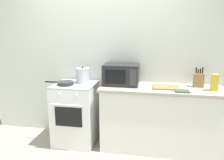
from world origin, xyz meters
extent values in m
cube|color=silver|center=(0.30, 0.97, 1.25)|extent=(4.40, 0.10, 2.50)
cube|color=white|center=(0.90, 0.62, 0.44)|extent=(1.64, 0.56, 0.88)
cube|color=#ADA393|center=(0.90, 0.62, 0.90)|extent=(1.70, 0.60, 0.04)
cube|color=white|center=(-0.35, 0.60, 0.45)|extent=(0.60, 0.60, 0.90)
cube|color=#B7B7BC|center=(-0.35, 0.60, 0.91)|extent=(0.60, 0.60, 0.02)
cube|color=black|center=(-0.35, 0.30, 0.52)|extent=(0.39, 0.01, 0.28)
cylinder|color=silver|center=(-0.35, 0.27, 0.70)|extent=(0.48, 0.02, 0.02)
cylinder|color=silver|center=(-0.47, 0.29, 0.84)|extent=(0.04, 0.02, 0.04)
cylinder|color=silver|center=(-0.23, 0.29, 0.84)|extent=(0.04, 0.02, 0.04)
cylinder|color=silver|center=(-0.25, 0.68, 1.02)|extent=(0.20, 0.20, 0.21)
cylinder|color=silver|center=(-0.25, 0.68, 1.14)|extent=(0.21, 0.21, 0.01)
sphere|color=black|center=(-0.25, 0.68, 1.16)|extent=(0.03, 0.03, 0.03)
cylinder|color=silver|center=(-0.37, 0.68, 1.10)|extent=(0.05, 0.01, 0.01)
cylinder|color=silver|center=(-0.13, 0.68, 1.10)|extent=(0.05, 0.01, 0.01)
cylinder|color=#28282B|center=(-0.46, 0.51, 0.95)|extent=(0.23, 0.23, 0.05)
cylinder|color=black|center=(-0.67, 0.51, 0.96)|extent=(0.20, 0.02, 0.02)
cube|color=#232326|center=(0.33, 0.68, 1.07)|extent=(0.50, 0.36, 0.30)
cube|color=black|center=(0.27, 0.50, 1.07)|extent=(0.28, 0.01, 0.19)
cube|color=#38383D|center=(0.51, 0.50, 1.07)|extent=(0.09, 0.01, 0.22)
cube|color=#997047|center=(0.96, 0.60, 0.93)|extent=(0.36, 0.26, 0.02)
cube|color=#997047|center=(1.40, 0.74, 1.02)|extent=(0.13, 0.10, 0.19)
cylinder|color=black|center=(1.36, 0.74, 1.15)|extent=(0.02, 0.02, 0.08)
cylinder|color=black|center=(1.39, 0.74, 1.14)|extent=(0.02, 0.02, 0.06)
cylinder|color=black|center=(1.42, 0.74, 1.14)|extent=(0.02, 0.02, 0.07)
cylinder|color=black|center=(1.44, 0.74, 1.15)|extent=(0.02, 0.02, 0.09)
cube|color=gold|center=(1.57, 0.57, 1.03)|extent=(0.08, 0.08, 0.22)
cube|color=#384C42|center=(1.15, 0.44, 0.93)|extent=(0.18, 0.14, 0.02)
camera|label=1|loc=(0.77, -2.44, 1.70)|focal=35.85mm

